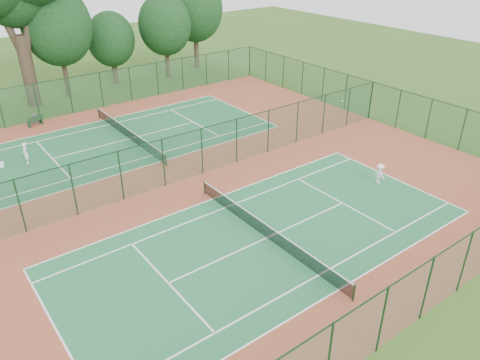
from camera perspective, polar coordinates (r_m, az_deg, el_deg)
name	(u,v)px	position (r m, az deg, el deg)	size (l,w,h in m)	color
ground	(185,179)	(33.31, -6.76, 0.10)	(120.00, 120.00, 0.00)	#33571B
red_pad	(185,179)	(33.31, -6.76, 0.11)	(40.00, 36.00, 0.01)	brown
court_near	(266,238)	(27.01, 3.24, -7.08)	(23.77, 10.97, 0.01)	#21693D
court_far	(129,139)	(40.64, -13.37, 4.90)	(23.77, 10.97, 0.01)	#1E5F36
fence_north	(86,93)	(48.00, -18.25, 10.09)	(40.00, 0.09, 3.50)	#194D2D
fence_south	(405,303)	(21.45, 19.51, -14.00)	(40.00, 0.09, 3.50)	#1C5539
fence_east	(371,100)	(45.14, 15.65, 9.35)	(0.09, 36.00, 3.50)	#1B532D
fence_divider	(183,157)	(32.53, -6.94, 2.83)	(40.00, 0.09, 3.50)	#18482C
tennis_net_near	(267,230)	(26.71, 3.27, -6.15)	(0.10, 12.90, 0.97)	#133519
tennis_net_far	(128,133)	(40.44, -13.45, 5.59)	(0.10, 12.90, 0.97)	#153B20
player_near	(380,174)	(33.58, 16.65, 0.73)	(0.95, 0.55, 1.48)	white
player_far	(26,153)	(38.48, -24.68, 3.00)	(0.61, 0.40, 1.66)	white
trash_bin	(36,119)	(46.55, -23.64, 6.86)	(0.49, 0.49, 0.89)	slate
bench	(35,121)	(45.99, -23.69, 6.64)	(1.56, 0.90, 0.93)	#12341B
stray_ball_a	(265,155)	(36.56, 3.04, 3.02)	(0.07, 0.07, 0.07)	#CBE635
stray_ball_b	(279,154)	(36.91, 4.83, 3.22)	(0.07, 0.07, 0.07)	#ACC92E
stray_ball_c	(153,193)	(31.88, -10.60, -1.51)	(0.06, 0.06, 0.06)	#B3CE2F
evergreen_row	(72,93)	(54.35, -19.85, 9.92)	(39.00, 5.00, 12.00)	black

